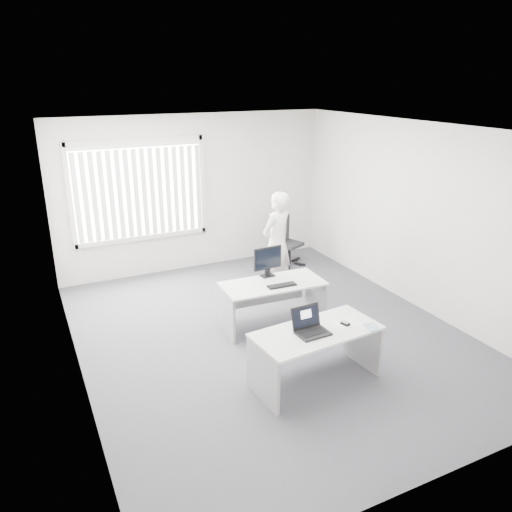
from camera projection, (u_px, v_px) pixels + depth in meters
name	position (u px, v px, depth m)	size (l,w,h in m)	color
ground	(270.00, 335.00, 6.96)	(6.00, 6.00, 0.00)	#53535B
wall_back	(195.00, 193.00, 9.02)	(5.00, 0.02, 2.80)	beige
wall_front	(446.00, 345.00, 3.95)	(5.00, 0.02, 2.80)	beige
wall_left	(69.00, 270.00, 5.46)	(0.02, 6.00, 2.80)	beige
wall_right	(418.00, 217.00, 7.51)	(0.02, 6.00, 2.80)	beige
ceiling	(272.00, 129.00, 6.01)	(5.00, 6.00, 0.02)	white
window	(140.00, 191.00, 8.53)	(2.32, 0.06, 1.76)	silver
blinds	(141.00, 193.00, 8.49)	(2.20, 0.10, 1.50)	white
desk_near	(316.00, 345.00, 5.74)	(1.54, 0.82, 0.68)	silver
desk_far	(273.00, 295.00, 7.09)	(1.47, 0.74, 0.66)	silver
office_chair	(287.00, 249.00, 9.49)	(0.70, 0.70, 0.93)	black
person	(277.00, 242.00, 8.17)	(0.61, 0.40, 1.68)	silver
laptop	(313.00, 323.00, 5.54)	(0.36, 0.32, 0.28)	black
paper_sheet	(347.00, 323.00, 5.84)	(0.30, 0.21, 0.00)	white
mouse	(345.00, 323.00, 5.80)	(0.06, 0.10, 0.04)	silver
booklet	(372.00, 327.00, 5.74)	(0.14, 0.19, 0.01)	silver
keyboard	(282.00, 285.00, 6.91)	(0.41, 0.14, 0.02)	black
monitor	(268.00, 262.00, 7.18)	(0.45, 0.13, 0.45)	black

